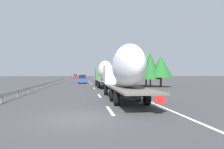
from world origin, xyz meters
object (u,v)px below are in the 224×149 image
object	(u,v)px
truck_trailing	(125,70)
car_white_van	(83,77)
truck_lead	(104,73)
road_sign	(109,74)
car_red_compact	(76,76)
car_blue_sedan	(82,79)

from	to	relation	value
truck_trailing	car_white_van	distance (m)	57.24
truck_lead	road_sign	xyz separation A→B (m)	(19.66, -3.10, -0.32)
truck_trailing	car_red_compact	bearing A→B (deg)	4.77
truck_trailing	road_sign	xyz separation A→B (m)	(37.16, -3.10, -0.45)
car_white_van	car_blue_sedan	size ratio (longest dim) A/B	1.00
truck_trailing	car_blue_sedan	bearing A→B (deg)	6.64
truck_lead	car_blue_sedan	bearing A→B (deg)	14.69
truck_trailing	truck_lead	bearing A→B (deg)	-0.00
truck_lead	truck_trailing	distance (m)	17.50
truck_lead	car_red_compact	world-z (taller)	truck_lead
truck_lead	road_sign	size ratio (longest dim) A/B	4.28
truck_lead	car_white_van	world-z (taller)	truck_lead
truck_lead	car_blue_sedan	distance (m)	14.52
road_sign	truck_trailing	bearing A→B (deg)	175.23
truck_lead	car_red_compact	size ratio (longest dim) A/B	2.96
truck_trailing	car_white_van	world-z (taller)	truck_trailing
truck_lead	road_sign	bearing A→B (deg)	-8.96
truck_trailing	car_blue_sedan	size ratio (longest dim) A/B	3.06
car_white_van	truck_lead	bearing A→B (deg)	-174.76
truck_lead	truck_trailing	world-z (taller)	truck_trailing
car_blue_sedan	road_sign	size ratio (longest dim) A/B	1.48
car_white_van	car_red_compact	distance (m)	28.79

